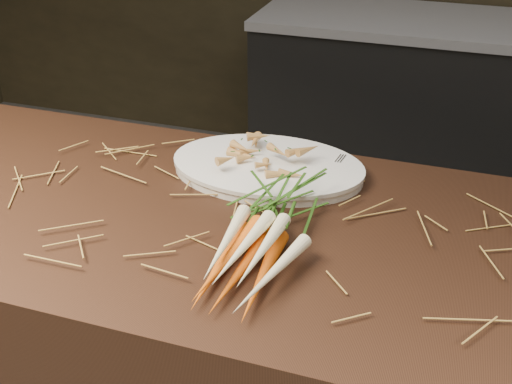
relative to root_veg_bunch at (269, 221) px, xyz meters
The scene contains 6 objects.
back_counter 2.01m from the root_veg_bunch, 81.34° to the left, with size 1.82×0.62×0.84m.
straw_bedding 0.05m from the root_veg_bunch, 99.12° to the left, with size 1.40×0.60×0.02m, color olive, non-canonical shape.
root_veg_bunch is the anchor object (origin of this frame).
serving_platter 0.26m from the root_veg_bunch, 107.88° to the left, with size 0.42×0.28×0.02m, color white, non-canonical shape.
roasted_veg_heap 0.26m from the root_veg_bunch, 107.88° to the left, with size 0.20×0.15×0.05m, color #AF7133, non-canonical shape.
serving_fork 0.24m from the root_veg_bunch, 73.17° to the left, with size 0.01×0.16×0.00m, color silver.
Camera 1 is at (0.30, -0.68, 1.56)m, focal length 45.00 mm.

